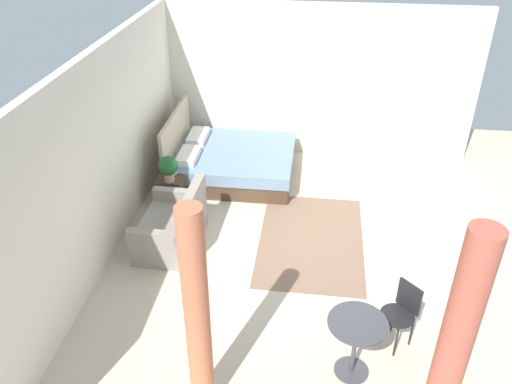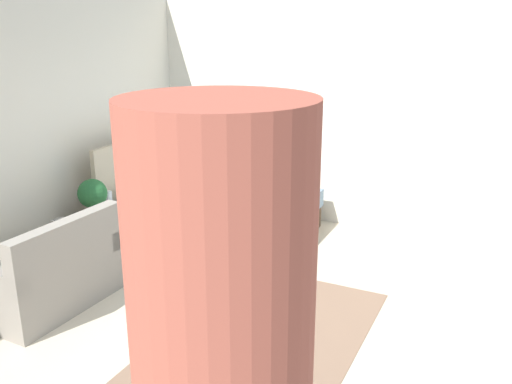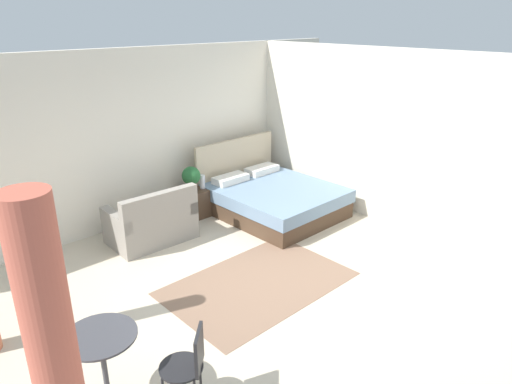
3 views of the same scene
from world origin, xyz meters
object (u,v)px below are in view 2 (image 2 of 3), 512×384
object	(u,v)px
couch	(49,275)
potted_plant	(93,195)
bed	(211,214)
vase	(108,202)
nightstand	(101,235)

from	to	relation	value
couch	potted_plant	bearing A→B (deg)	17.47
bed	potted_plant	xyz separation A→B (m)	(-1.16, 0.79, 0.47)
bed	vase	distance (m)	1.26
bed	nightstand	xyz separation A→B (m)	(-1.06, 0.81, -0.04)
couch	potted_plant	size ratio (longest dim) A/B	2.91
bed	couch	distance (m)	2.20
bed	vase	bearing A→B (deg)	140.54
nightstand	vase	bearing A→B (deg)	-15.50
bed	couch	bearing A→B (deg)	167.45
couch	nightstand	distance (m)	1.14
bed	couch	xyz separation A→B (m)	(-2.15, 0.48, 0.01)
couch	potted_plant	xyz separation A→B (m)	(0.99, 0.31, 0.45)
couch	nightstand	xyz separation A→B (m)	(1.09, 0.33, -0.05)
bed	vase	world-z (taller)	bed
bed	nightstand	bearing A→B (deg)	142.71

